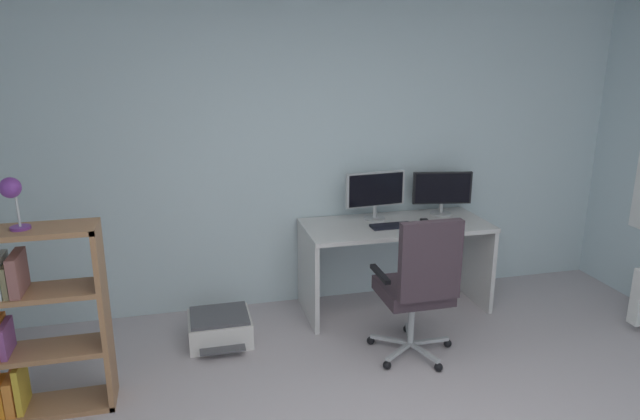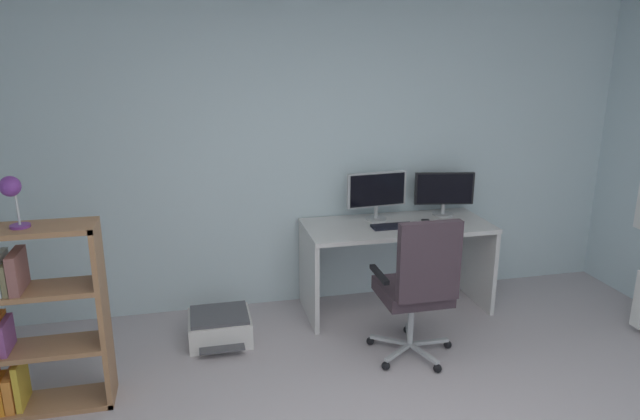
% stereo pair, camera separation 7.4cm
% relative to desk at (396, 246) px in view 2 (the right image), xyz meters
% --- Properties ---
extents(wall_back, '(5.60, 0.10, 2.73)m').
position_rel_desk_xyz_m(wall_back, '(-0.68, 0.40, 0.81)').
color(wall_back, silver).
rests_on(wall_back, ground).
extents(desk, '(1.53, 0.67, 0.75)m').
position_rel_desk_xyz_m(desk, '(0.00, 0.00, 0.00)').
color(desk, silver).
rests_on(desk, ground).
extents(monitor_main, '(0.52, 0.18, 0.40)m').
position_rel_desk_xyz_m(monitor_main, '(-0.13, 0.16, 0.44)').
color(monitor_main, '#B2B5B7').
rests_on(monitor_main, desk).
extents(monitor_secondary, '(0.51, 0.18, 0.37)m').
position_rel_desk_xyz_m(monitor_secondary, '(0.48, 0.16, 0.41)').
color(monitor_secondary, '#B2B5B7').
rests_on(monitor_secondary, desk).
extents(keyboard, '(0.34, 0.14, 0.02)m').
position_rel_desk_xyz_m(keyboard, '(-0.07, -0.08, 0.21)').
color(keyboard, black).
rests_on(keyboard, desk).
extents(computer_mouse, '(0.08, 0.11, 0.03)m').
position_rel_desk_xyz_m(computer_mouse, '(0.22, -0.07, 0.21)').
color(computer_mouse, black).
rests_on(computer_mouse, desk).
extents(office_chair, '(0.60, 0.63, 1.08)m').
position_rel_desk_xyz_m(office_chair, '(-0.15, -0.84, 0.03)').
color(office_chair, '#B7BABC').
rests_on(office_chair, ground).
extents(bookshelf, '(0.80, 0.28, 1.17)m').
position_rel_desk_xyz_m(bookshelf, '(-2.68, -0.83, 0.02)').
color(bookshelf, '#A47049').
rests_on(bookshelf, ground).
extents(desk_lamp, '(0.13, 0.12, 0.30)m').
position_rel_desk_xyz_m(desk_lamp, '(-2.60, -0.83, 0.82)').
color(desk_lamp, '#733490').
rests_on(desk_lamp, bookshelf).
extents(printer, '(0.46, 0.50, 0.22)m').
position_rel_desk_xyz_m(printer, '(-1.48, -0.24, -0.45)').
color(printer, silver).
rests_on(printer, ground).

